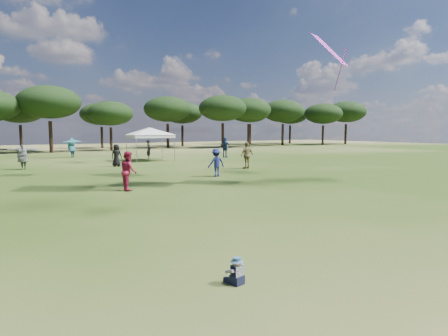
{
  "coord_description": "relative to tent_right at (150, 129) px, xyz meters",
  "views": [
    {
      "loc": [
        -3.02,
        -2.55,
        2.54
      ],
      "look_at": [
        0.37,
        2.78,
        1.9
      ],
      "focal_mm": 30.0,
      "sensor_mm": 36.0,
      "label": 1
    }
  ],
  "objects": [
    {
      "name": "festival_crowd",
      "position": [
        -8.7,
        -2.97,
        -1.77
      ],
      "size": [
        29.73,
        22.84,
        1.92
      ],
      "color": "navy",
      "rests_on": "ground"
    },
    {
      "name": "tent_right",
      "position": [
        0.0,
        0.0,
        0.0
      ],
      "size": [
        6.69,
        6.69,
        3.06
      ],
      "rotation": [
        0.0,
        0.0,
        -0.08
      ],
      "color": "gray",
      "rests_on": "ground"
    },
    {
      "name": "tree_line",
      "position": [
        -6.08,
        20.43,
        2.79
      ],
      "size": [
        108.78,
        17.63,
        7.77
      ],
      "color": "black",
      "rests_on": "ground"
    },
    {
      "name": "toddler",
      "position": [
        -8.1,
        -24.58,
        -2.44
      ],
      "size": [
        0.33,
        0.35,
        0.45
      ],
      "rotation": [
        0.0,
        0.0,
        0.2
      ],
      "color": "black",
      "rests_on": "ground"
    }
  ]
}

